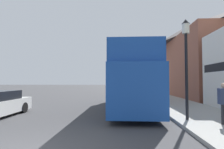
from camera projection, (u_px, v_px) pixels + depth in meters
ground_plane at (101, 94)px, 24.94m from camera, size 144.00×144.00×0.00m
sidewalk at (156, 96)px, 21.60m from camera, size 3.89×108.00×0.14m
brick_terrace_rear at (190, 60)px, 23.37m from camera, size 6.00×18.65×9.54m
tour_bus at (131, 83)px, 12.17m from camera, size 2.64×10.13×3.79m
parked_car_ahead_of_bus at (132, 92)px, 19.97m from camera, size 1.91×4.08×1.44m
lamp_post_nearest at (186, 50)px, 8.00m from camera, size 0.35×0.35×4.60m
lamp_post_second at (154, 66)px, 15.81m from camera, size 0.35×0.35×4.52m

